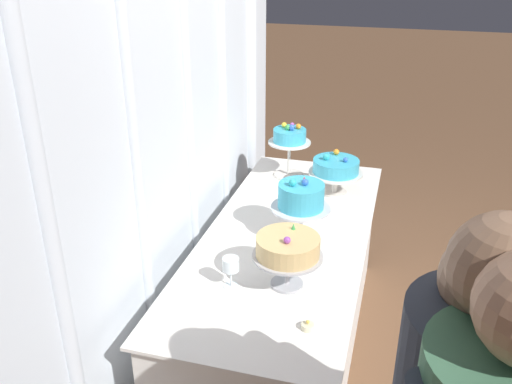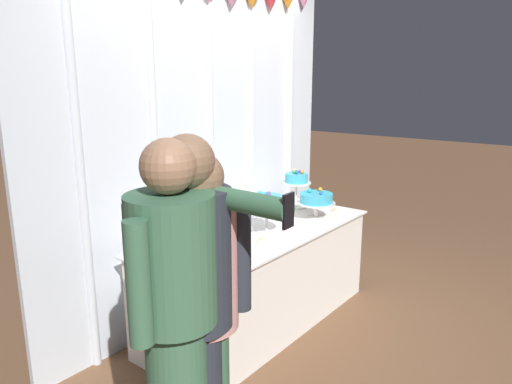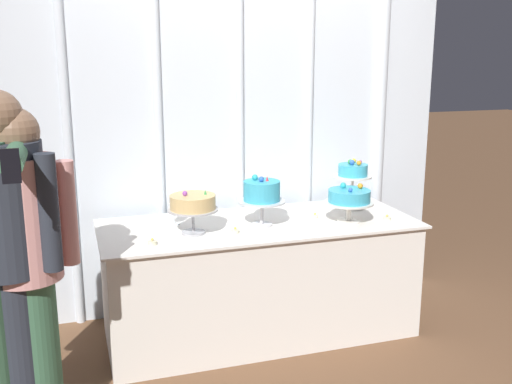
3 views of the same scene
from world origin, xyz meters
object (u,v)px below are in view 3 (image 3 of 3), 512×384
Objects in this scene: cake_display_midright at (349,198)px; guest_man_dark_suit at (27,265)px; cake_display_leftmost at (193,204)px; tealight_far_right at (387,218)px; tealight_near_right at (315,216)px; guest_man_pink_jacket at (10,260)px; cake_display_rightmost at (353,175)px; wine_glass at (174,208)px; tealight_near_left at (235,231)px; tealight_far_left at (152,243)px; cake_table at (259,278)px; cake_display_midleft at (262,193)px.

guest_man_dark_suit reaches higher than cake_display_midright.
cake_display_leftmost is 5.71× the size of tealight_far_right.
guest_man_pink_jacket is (-1.71, -0.68, 0.14)m from tealight_near_right.
wine_glass is at bearing -178.89° from cake_display_rightmost.
wine_glass is (-1.20, -0.02, -0.13)m from cake_display_rightmost.
guest_man_pink_jacket reaches higher than guest_man_dark_suit.
tealight_near_right is 1.85m from guest_man_pink_jacket.
guest_man_dark_suit is at bearing -166.20° from tealight_far_right.
tealight_near_left is 0.03× the size of guest_man_dark_suit.
cake_display_midright is at bearing 3.63° from tealight_far_left.
tealight_near_right is at bearing 12.04° from tealight_far_left.
guest_man_pink_jacket reaches higher than tealight_far_left.
cake_display_midleft is (-0.01, -0.06, 0.56)m from cake_table.
tealight_far_left is 1.07m from tealight_near_right.
tealight_far_right is at bearing -22.95° from tealight_near_right.
tealight_near_right is at bearing 8.55° from cake_display_midleft.
wine_glass is at bearing 43.96° from guest_man_pink_jacket.
cake_display_midright is 0.26m from tealight_near_right.
cake_display_midright is 0.91× the size of cake_display_rightmost.
cake_table is 1.21× the size of guest_man_pink_jacket.
tealight_near_right is at bearing -1.06° from cake_table.
tealight_near_right is at bearing -8.68° from wine_glass.
cake_display_leftmost is at bearing 176.43° from cake_display_midright.
cake_table is at bearing 166.91° from tealight_far_right.
tealight_far_right is (0.08, -0.33, -0.22)m from cake_display_rightmost.
tealight_near_right is at bearing 157.05° from tealight_far_right.
tealight_near_left is at bearing 9.11° from tealight_far_left.
cake_display_rightmost reaches higher than tealight_near_left.
cake_table is at bearing -14.06° from wine_glass.
tealight_near_left reaches higher than cake_table.
tealight_far_left is (-1.38, -0.38, -0.21)m from cake_display_rightmost.
cake_display_midleft is at bearing -163.29° from cake_display_rightmost.
guest_man_dark_suit is at bearing -157.17° from cake_display_rightmost.
guest_man_pink_jacket is (-0.06, -0.01, 0.03)m from guest_man_dark_suit.
cake_display_midleft reaches higher than cake_display_midright.
cake_display_leftmost is at bearing 33.02° from guest_man_pink_jacket.
cake_display_leftmost is 0.29m from tealight_near_left.
cake_display_midright reaches higher than tealight_far_left.
cake_table is 1.27× the size of guest_man_dark_suit.
cake_display_rightmost is at bearing 18.61° from tealight_near_left.
guest_man_pink_jacket is (-1.35, -0.69, 0.51)m from cake_table.
guest_man_pink_jacket is at bearing -152.83° from cake_table.
guest_man_dark_suit is (-1.09, -0.53, 0.10)m from tealight_near_left.
cake_table is at bearing 12.41° from cake_display_leftmost.
wine_glass reaches higher than tealight_near_right.
tealight_near_right is (-0.16, 0.15, -0.14)m from cake_display_midright.
guest_man_dark_suit is at bearing -163.60° from cake_display_midright.
wine_glass is at bearing 165.94° from cake_table.
tealight_far_left is 0.03× the size of guest_man_dark_suit.
guest_man_pink_jacket is (-0.67, -0.46, 0.13)m from tealight_far_left.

